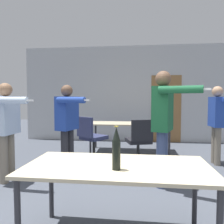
# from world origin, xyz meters

# --- Properties ---
(back_wall) EXTENTS (6.78, 0.12, 2.97)m
(back_wall) POSITION_xyz_m (0.02, 5.38, 1.48)
(back_wall) COLOR #B2B5B7
(back_wall) RESTS_ON ground_plane
(conference_table_near) EXTENTS (1.66, 0.80, 0.72)m
(conference_table_near) POSITION_xyz_m (0.05, 0.44, 0.65)
(conference_table_near) COLOR #C6B793
(conference_table_near) RESTS_ON ground_plane
(conference_table_far) EXTENTS (1.99, 0.79, 0.72)m
(conference_table_far) POSITION_xyz_m (0.04, 3.97, 0.66)
(conference_table_far) COLOR #C6B793
(conference_table_far) RESTS_ON ground_plane
(person_far_watching) EXTENTS (0.74, 0.57, 1.58)m
(person_far_watching) POSITION_xyz_m (1.83, 3.09, 0.96)
(person_far_watching) COLOR slate
(person_far_watching) RESTS_ON ground_plane
(person_near_casual) EXTENTS (0.73, 0.79, 1.74)m
(person_near_casual) POSITION_xyz_m (0.62, 1.83, 1.05)
(person_near_casual) COLOR #3D4C75
(person_near_casual) RESTS_ON ground_plane
(person_right_polo) EXTENTS (0.69, 0.76, 1.58)m
(person_right_polo) POSITION_xyz_m (-1.03, 2.32, 0.95)
(person_right_polo) COLOR #28282D
(person_right_polo) RESTS_ON ground_plane
(person_left_plaid) EXTENTS (0.73, 0.65, 1.57)m
(person_left_plaid) POSITION_xyz_m (-1.83, 1.74, 0.94)
(person_left_plaid) COLOR slate
(person_left_plaid) RESTS_ON ground_plane
(office_chair_mid_tucked) EXTENTS (0.58, 0.63, 0.92)m
(office_chair_mid_tucked) POSITION_xyz_m (0.27, 2.96, 0.43)
(office_chair_mid_tucked) COLOR black
(office_chair_mid_tucked) RESTS_ON ground_plane
(office_chair_far_right) EXTENTS (0.66, 0.68, 0.95)m
(office_chair_far_right) POSITION_xyz_m (-0.75, 3.06, 0.45)
(office_chair_far_right) COLOR black
(office_chair_far_right) RESTS_ON ground_plane
(beer_bottle) EXTENTS (0.07, 0.07, 0.37)m
(beer_bottle) POSITION_xyz_m (0.06, 0.31, 0.90)
(beer_bottle) COLOR black
(beer_bottle) RESTS_ON conference_table_near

